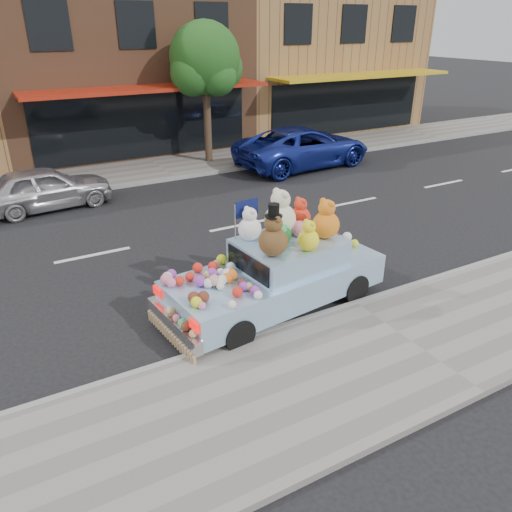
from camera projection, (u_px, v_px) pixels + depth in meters
ground at (240, 225)px, 13.83m from camera, size 120.00×120.00×0.00m
near_sidewalk at (411, 344)px, 8.67m from camera, size 60.00×3.00×0.12m
far_sidewalk at (161, 168)px, 18.94m from camera, size 60.00×3.00×0.12m
near_kerb at (356, 305)px, 9.86m from camera, size 60.00×0.12×0.13m
far_kerb at (175, 178)px, 17.76m from camera, size 60.00×0.12×0.13m
storefront_mid at (112, 59)px, 21.74m from camera, size 10.00×9.80×7.30m
storefront_right at (303, 52)px, 26.12m from camera, size 10.00×9.80×7.30m
street_tree at (205, 64)px, 18.32m from camera, size 3.00×2.70×5.22m
car_silver at (45, 188)px, 14.81m from camera, size 3.92×1.86×1.29m
car_blue at (303, 147)px, 19.14m from camera, size 5.62×2.93×1.51m
art_car at (277, 269)px, 9.61m from camera, size 4.65×2.23×2.32m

